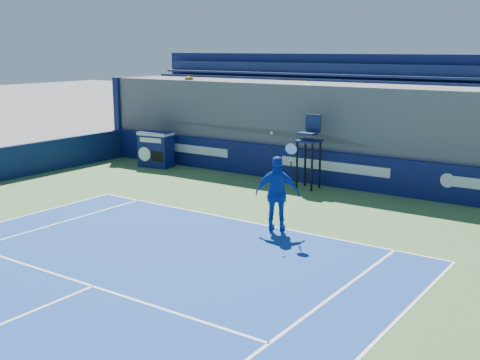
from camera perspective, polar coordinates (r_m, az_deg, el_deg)
The scene contains 5 objects.
back_hoarding at distance 20.58m, azimuth 8.95°, elevation 0.99°, with size 20.40×0.21×1.20m.
match_clock at distance 23.97m, azimuth -7.98°, elevation 2.98°, with size 1.40×0.89×1.40m.
umpire_chair at distance 20.02m, azimuth 6.60°, elevation 3.44°, with size 0.70×0.70×2.48m.
tennis_player at distance 15.36m, azimuth 3.58°, elevation -1.31°, with size 1.23×0.90×2.57m.
stadium_seating at distance 22.22m, azimuth 11.38°, elevation 4.96°, with size 21.00×4.05×4.40m.
Camera 1 is at (8.76, -1.08, 4.63)m, focal length 45.00 mm.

